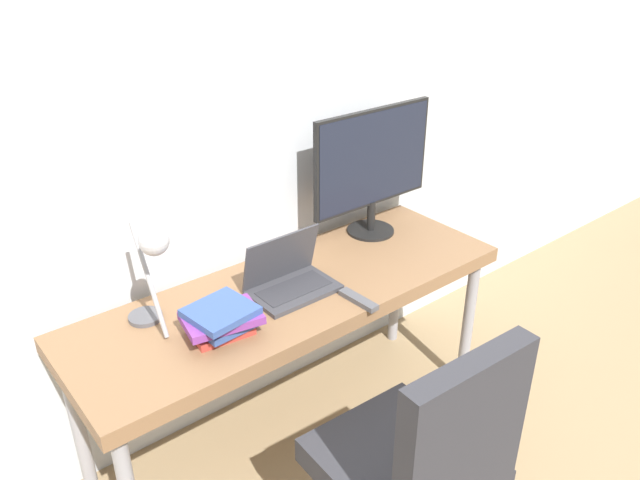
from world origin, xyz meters
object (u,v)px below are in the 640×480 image
at_px(desk_lamp, 152,261).
at_px(office_chair, 423,461).
at_px(laptop, 290,279).
at_px(book_stack, 222,320).
at_px(monitor, 373,164).

distance_m(desk_lamp, office_chair, 1.02).
distance_m(laptop, book_stack, 0.35).
xyz_separation_m(monitor, book_stack, (-0.91, -0.26, -0.26)).
bearing_deg(monitor, laptop, -163.23).
bearing_deg(book_stack, laptop, 14.47).
height_order(monitor, book_stack, monitor).
bearing_deg(desk_lamp, office_chair, -63.25).
xyz_separation_m(monitor, office_chair, (-0.67, -0.95, -0.49)).
xyz_separation_m(laptop, desk_lamp, (-0.50, 0.03, 0.24)).
xyz_separation_m(laptop, office_chair, (-0.09, -0.78, -0.22)).
height_order(laptop, office_chair, office_chair).
relative_size(desk_lamp, office_chair, 0.42).
relative_size(office_chair, book_stack, 3.59).
distance_m(office_chair, book_stack, 0.77).
distance_m(monitor, desk_lamp, 1.08).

